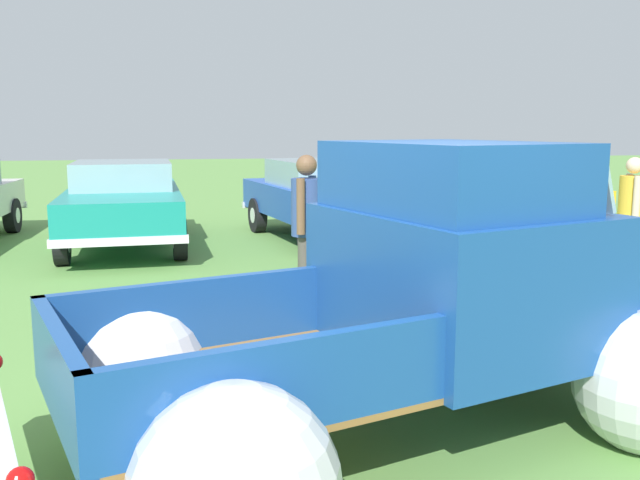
{
  "coord_description": "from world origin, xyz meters",
  "views": [
    {
      "loc": [
        -1.17,
        -4.14,
        2.02
      ],
      "look_at": [
        0.0,
        1.98,
        1.0
      ],
      "focal_mm": 38.86,
      "sensor_mm": 36.0,
      "label": 1
    }
  ],
  "objects_px": {
    "show_car_3": "(507,192)",
    "lane_cone_0": "(360,291)",
    "spectator_0": "(631,211)",
    "show_car_2": "(325,197)",
    "show_car_1": "(124,200)",
    "spectator_1": "(307,222)",
    "vintage_pickup_truck": "(427,318)"
  },
  "relations": [
    {
      "from": "show_car_3",
      "to": "show_car_2",
      "type": "bearing_deg",
      "value": -84.86
    },
    {
      "from": "show_car_3",
      "to": "spectator_0",
      "type": "xyz_separation_m",
      "value": [
        -0.23,
        -4.14,
        0.14
      ]
    },
    {
      "from": "spectator_0",
      "to": "lane_cone_0",
      "type": "relative_size",
      "value": 2.58
    },
    {
      "from": "spectator_0",
      "to": "show_car_3",
      "type": "bearing_deg",
      "value": 108.47
    },
    {
      "from": "lane_cone_0",
      "to": "show_car_3",
      "type": "bearing_deg",
      "value": 51.79
    },
    {
      "from": "spectator_0",
      "to": "show_car_2",
      "type": "bearing_deg",
      "value": 152.81
    },
    {
      "from": "show_car_3",
      "to": "show_car_1",
      "type": "bearing_deg",
      "value": -87.78
    },
    {
      "from": "show_car_2",
      "to": "spectator_0",
      "type": "xyz_separation_m",
      "value": [
        3.37,
        -3.86,
        0.14
      ]
    },
    {
      "from": "show_car_3",
      "to": "lane_cone_0",
      "type": "bearing_deg",
      "value": -37.57
    },
    {
      "from": "show_car_3",
      "to": "spectator_0",
      "type": "distance_m",
      "value": 4.15
    },
    {
      "from": "vintage_pickup_truck",
      "to": "lane_cone_0",
      "type": "distance_m",
      "value": 2.69
    },
    {
      "from": "spectator_1",
      "to": "lane_cone_0",
      "type": "bearing_deg",
      "value": 159.9
    },
    {
      "from": "show_car_1",
      "to": "show_car_2",
      "type": "xyz_separation_m",
      "value": [
        3.46,
        -0.09,
        -0.0
      ]
    },
    {
      "from": "show_car_2",
      "to": "show_car_3",
      "type": "distance_m",
      "value": 3.61
    },
    {
      "from": "show_car_2",
      "to": "spectator_0",
      "type": "bearing_deg",
      "value": 30.67
    },
    {
      "from": "show_car_3",
      "to": "lane_cone_0",
      "type": "height_order",
      "value": "show_car_3"
    },
    {
      "from": "vintage_pickup_truck",
      "to": "show_car_3",
      "type": "relative_size",
      "value": 1.17
    },
    {
      "from": "show_car_1",
      "to": "show_car_2",
      "type": "relative_size",
      "value": 0.99
    },
    {
      "from": "show_car_2",
      "to": "vintage_pickup_truck",
      "type": "bearing_deg",
      "value": -16.68
    },
    {
      "from": "show_car_1",
      "to": "spectator_1",
      "type": "xyz_separation_m",
      "value": [
        2.34,
        -4.69,
        0.2
      ]
    },
    {
      "from": "show_car_2",
      "to": "show_car_3",
      "type": "xyz_separation_m",
      "value": [
        3.6,
        0.28,
        -0.0
      ]
    },
    {
      "from": "show_car_3",
      "to": "spectator_1",
      "type": "xyz_separation_m",
      "value": [
        -4.72,
        -4.88,
        0.2
      ]
    },
    {
      "from": "show_car_3",
      "to": "spectator_1",
      "type": "relative_size",
      "value": 2.48
    },
    {
      "from": "spectator_1",
      "to": "spectator_0",
      "type": "bearing_deg",
      "value": -144.36
    },
    {
      "from": "vintage_pickup_truck",
      "to": "lane_cone_0",
      "type": "bearing_deg",
      "value": 67.84
    },
    {
      "from": "vintage_pickup_truck",
      "to": "show_car_2",
      "type": "height_order",
      "value": "vintage_pickup_truck"
    },
    {
      "from": "show_car_1",
      "to": "spectator_0",
      "type": "bearing_deg",
      "value": 56.79
    },
    {
      "from": "vintage_pickup_truck",
      "to": "show_car_1",
      "type": "relative_size",
      "value": 1.06
    },
    {
      "from": "show_car_1",
      "to": "lane_cone_0",
      "type": "relative_size",
      "value": 7.48
    },
    {
      "from": "show_car_1",
      "to": "spectator_0",
      "type": "xyz_separation_m",
      "value": [
        6.83,
        -3.94,
        0.14
      ]
    },
    {
      "from": "show_car_1",
      "to": "spectator_1",
      "type": "height_order",
      "value": "spectator_1"
    },
    {
      "from": "show_car_3",
      "to": "lane_cone_0",
      "type": "xyz_separation_m",
      "value": [
        -4.24,
        -5.38,
        -0.47
      ]
    }
  ]
}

